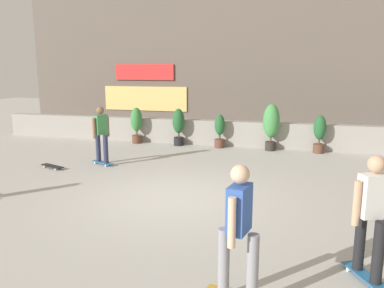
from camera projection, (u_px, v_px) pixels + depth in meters
name	position (u px, v px, depth m)	size (l,w,h in m)	color
ground_plane	(174.00, 197.00, 8.33)	(48.00, 48.00, 0.00)	#B2AFA8
planter_wall	(225.00, 133.00, 13.93)	(18.00, 0.40, 0.90)	gray
building_backdrop	(242.00, 57.00, 17.17)	(20.00, 2.08, 6.50)	#60564C
potted_plant_0	(137.00, 123.00, 14.29)	(0.43, 0.43, 1.34)	brown
potted_plant_1	(179.00, 125.00, 13.86)	(0.44, 0.44, 1.34)	black
potted_plant_2	(220.00, 130.00, 13.49)	(0.36, 0.36, 1.18)	brown
potted_plant_3	(271.00, 123.00, 12.97)	(0.56, 0.56, 1.59)	#2D2823
potted_plant_4	(320.00, 132.00, 12.61)	(0.40, 0.40, 1.26)	brown
skater_far_right	(101.00, 133.00, 11.01)	(0.81, 0.53, 1.70)	#266699
skater_by_wall_right	(239.00, 228.00, 4.42)	(0.82, 0.55, 1.70)	#BF8C26
skater_far_left	(372.00, 213.00, 4.88)	(0.55, 0.80, 1.70)	#266699
skateboard_near_camera	(52.00, 166.00, 10.76)	(0.82, 0.47, 0.08)	black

